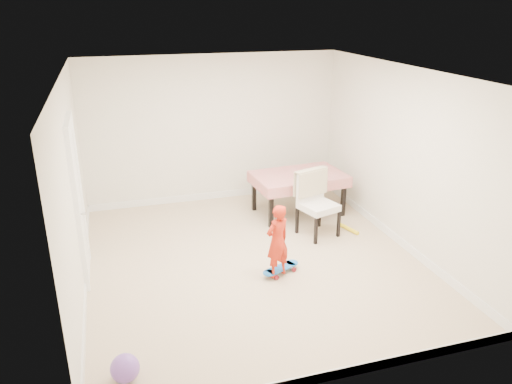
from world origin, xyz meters
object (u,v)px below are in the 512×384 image
object	(u,v)px
skateboard	(281,270)
balloon	(125,368)
dining_table	(298,193)
dining_chair	(319,204)
child	(277,243)

from	to	relation	value
skateboard	balloon	distance (m)	2.57
balloon	dining_table	bearing A→B (deg)	47.49
dining_table	dining_chair	world-z (taller)	dining_chair
balloon	child	bearing A→B (deg)	34.77
dining_chair	skateboard	bearing A→B (deg)	-151.50
dining_table	skateboard	xyz separation A→B (m)	(-0.96, -1.86, -0.31)
dining_table	skateboard	size ratio (longest dim) A/B	2.57
dining_chair	balloon	world-z (taller)	dining_chair
dining_chair	child	bearing A→B (deg)	-151.52
child	balloon	xyz separation A→B (m)	(-2.02, -1.40, -0.36)
dining_chair	balloon	xyz separation A→B (m)	(-3.04, -2.43, -0.37)
dining_chair	skateboard	distance (m)	1.41
skateboard	dining_chair	bearing A→B (deg)	21.84
dining_table	skateboard	world-z (taller)	dining_table
dining_chair	balloon	distance (m)	3.91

